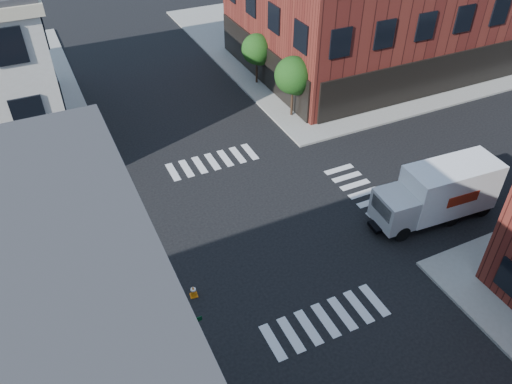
{
  "coord_description": "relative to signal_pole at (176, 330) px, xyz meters",
  "views": [
    {
      "loc": [
        -8.96,
        -18.43,
        18.66
      ],
      "look_at": [
        -0.17,
        0.03,
        2.5
      ],
      "focal_mm": 35.0,
      "sensor_mm": 36.0,
      "label": 1
    }
  ],
  "objects": [
    {
      "name": "ground",
      "position": [
        6.72,
        6.68,
        -2.86
      ],
      "size": [
        120.0,
        120.0,
        0.0
      ],
      "primitive_type": "plane",
      "color": "black",
      "rests_on": "ground"
    },
    {
      "name": "sidewalk_ne",
      "position": [
        27.72,
        27.68,
        -2.78
      ],
      "size": [
        30.0,
        30.0,
        0.15
      ],
      "primitive_type": "cube",
      "color": "gray",
      "rests_on": "ground"
    },
    {
      "name": "tree_near",
      "position": [
        14.28,
        16.65,
        0.3
      ],
      "size": [
        2.69,
        2.69,
        4.49
      ],
      "color": "black",
      "rests_on": "ground"
    },
    {
      "name": "tree_far",
      "position": [
        14.28,
        22.65,
        0.02
      ],
      "size": [
        2.43,
        2.43,
        4.07
      ],
      "color": "black",
      "rests_on": "ground"
    },
    {
      "name": "signal_pole",
      "position": [
        0.0,
        0.0,
        0.0
      ],
      "size": [
        1.29,
        1.24,
        4.6
      ],
      "color": "black",
      "rests_on": "ground"
    },
    {
      "name": "box_truck",
      "position": [
        16.04,
        3.26,
        -1.14
      ],
      "size": [
        7.42,
        2.67,
        3.31
      ],
      "rotation": [
        0.0,
        0.0,
        -0.07
      ],
      "color": "white",
      "rests_on": "ground"
    },
    {
      "name": "traffic_cone",
      "position": [
        1.8,
        3.63,
        -2.54
      ],
      "size": [
        0.4,
        0.4,
        0.67
      ],
      "rotation": [
        0.0,
        0.0,
        -0.11
      ],
      "color": "orange",
      "rests_on": "ground"
    }
  ]
}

